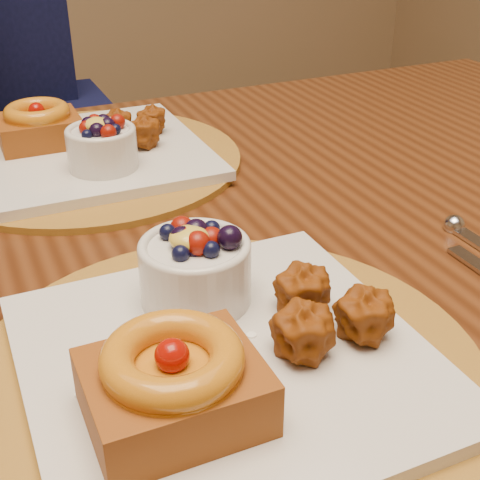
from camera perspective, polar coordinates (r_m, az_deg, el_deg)
name	(u,v)px	position (r m, az deg, el deg)	size (l,w,h in m)	color
dining_table	(145,306)	(0.71, -8.10, -5.57)	(1.60, 0.90, 0.76)	#38190A
place_setting_near	(221,346)	(0.48, -1.67, -8.99)	(0.38, 0.38, 0.09)	brown
place_setting_far	(86,149)	(0.85, -12.98, 7.57)	(0.38, 0.38, 0.08)	brown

